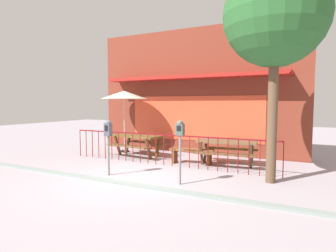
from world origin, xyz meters
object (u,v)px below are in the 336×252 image
object	(u,v)px
patio_umbrella	(124,95)
patio_bench	(192,153)
parking_meter_far	(108,133)
street_tree	(275,16)
picnic_table_left	(138,140)
parking_meter_near	(180,135)
picnic_table_right	(227,146)

from	to	relation	value
patio_umbrella	patio_bench	xyz separation A→B (m)	(3.23, -0.90, -1.89)
parking_meter_far	street_tree	bearing A→B (deg)	17.15
picnic_table_left	street_tree	bearing A→B (deg)	-16.82
picnic_table_left	patio_umbrella	world-z (taller)	patio_umbrella
patio_umbrella	patio_bench	distance (m)	3.85
picnic_table_left	patio_bench	distance (m)	2.30
parking_meter_near	street_tree	xyz separation A→B (m)	(1.90, 1.15, 2.76)
patio_bench	picnic_table_left	bearing A→B (deg)	171.52
patio_umbrella	parking_meter_far	size ratio (longest dim) A/B	1.63
picnic_table_left	picnic_table_right	size ratio (longest dim) A/B	1.02
patio_umbrella	street_tree	bearing A→B (deg)	-19.22
picnic_table_right	street_tree	world-z (taller)	street_tree
picnic_table_right	patio_umbrella	world-z (taller)	patio_umbrella
patio_umbrella	parking_meter_far	bearing A→B (deg)	-61.03
patio_bench	parking_meter_far	xyz separation A→B (m)	(-1.45, -2.33, 0.79)
picnic_table_right	parking_meter_near	distance (m)	2.68
picnic_table_right	patio_bench	bearing A→B (deg)	-162.73
parking_meter_near	parking_meter_far	world-z (taller)	parking_meter_near
patio_bench	patio_umbrella	bearing A→B (deg)	164.48
patio_bench	street_tree	bearing A→B (deg)	-23.73
picnic_table_right	parking_meter_near	size ratio (longest dim) A/B	1.27
patio_umbrella	street_tree	xyz separation A→B (m)	(5.75, -2.00, 1.71)
patio_umbrella	patio_bench	bearing A→B (deg)	-15.52
patio_bench	parking_meter_near	xyz separation A→B (m)	(0.62, -2.26, 0.83)
patio_umbrella	patio_bench	size ratio (longest dim) A/B	1.68
picnic_table_left	patio_umbrella	distance (m)	1.98
parking_meter_far	street_tree	distance (m)	5.01
patio_umbrella	picnic_table_right	bearing A→B (deg)	-7.64
picnic_table_right	parking_meter_far	world-z (taller)	parking_meter_far
picnic_table_left	picnic_table_right	bearing A→B (deg)	-0.21
picnic_table_right	parking_meter_far	bearing A→B (deg)	-133.16
patio_bench	parking_meter_far	world-z (taller)	parking_meter_far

